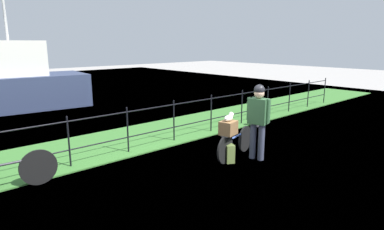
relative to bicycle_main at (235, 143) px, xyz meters
name	(u,v)px	position (x,y,z in m)	size (l,w,h in m)	color
ground_plane	(217,173)	(-0.96, -0.36, -0.33)	(60.00, 60.00, 0.00)	#9E9993
grass_strip	(134,139)	(-0.96, 2.76, -0.32)	(27.00, 2.40, 0.03)	#38702D
harbor_water	(41,102)	(-0.96, 10.42, -0.33)	(30.00, 30.00, 0.00)	#60849E
iron_fence	(152,122)	(-0.96, 1.88, 0.30)	(18.04, 0.04, 1.10)	black
bicycle_main	(235,143)	(0.00, 0.00, 0.00)	(1.57, 0.41, 0.62)	black
wooden_crate	(228,128)	(-0.34, -0.08, 0.44)	(0.37, 0.29, 0.30)	brown
terrier_dog	(229,117)	(-0.32, -0.07, 0.66)	(0.32, 0.20, 0.18)	silver
cyclist_person	(258,115)	(0.27, -0.40, 0.67)	(0.35, 0.53, 1.68)	#383D51
backpack_on_paving	(229,153)	(-0.33, -0.10, -0.13)	(0.28, 0.18, 0.40)	olive
mooring_bollard	(256,120)	(2.61, 1.38, -0.11)	(0.20, 0.20, 0.44)	#38383D
bicycle_parked	(6,173)	(-4.30, 1.48, 0.02)	(1.67, 0.19, 0.66)	black
moored_boat_near	(13,84)	(-2.23, 9.41, 0.64)	(5.55, 2.87, 4.24)	#2D3856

